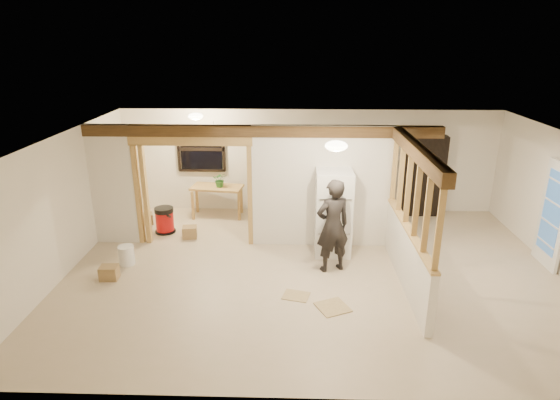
{
  "coord_description": "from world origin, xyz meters",
  "views": [
    {
      "loc": [
        -0.37,
        -7.77,
        4.12
      ],
      "look_at": [
        -0.62,
        0.4,
        1.25
      ],
      "focal_mm": 30.0,
      "sensor_mm": 36.0,
      "label": 1
    }
  ],
  "objects_px": {
    "refrigerator": "(333,213)",
    "work_table": "(218,201)",
    "shop_vac": "(165,220)",
    "bookshelf": "(423,176)",
    "woman": "(333,226)"
  },
  "relations": [
    {
      "from": "woman",
      "to": "bookshelf",
      "type": "height_order",
      "value": "bookshelf"
    },
    {
      "from": "refrigerator",
      "to": "work_table",
      "type": "relative_size",
      "value": 1.42
    },
    {
      "from": "refrigerator",
      "to": "woman",
      "type": "xyz_separation_m",
      "value": [
        -0.07,
        -0.74,
        0.03
      ]
    },
    {
      "from": "refrigerator",
      "to": "shop_vac",
      "type": "relative_size",
      "value": 2.89
    },
    {
      "from": "refrigerator",
      "to": "bookshelf",
      "type": "bearing_deg",
      "value": 43.94
    },
    {
      "from": "work_table",
      "to": "woman",
      "type": "bearing_deg",
      "value": -38.61
    },
    {
      "from": "woman",
      "to": "work_table",
      "type": "height_order",
      "value": "woman"
    },
    {
      "from": "work_table",
      "to": "shop_vac",
      "type": "height_order",
      "value": "work_table"
    },
    {
      "from": "shop_vac",
      "to": "bookshelf",
      "type": "xyz_separation_m",
      "value": [
        5.92,
        1.3,
        0.68
      ]
    },
    {
      "from": "refrigerator",
      "to": "work_table",
      "type": "xyz_separation_m",
      "value": [
        -2.6,
        1.94,
        -0.47
      ]
    },
    {
      "from": "shop_vac",
      "to": "bookshelf",
      "type": "height_order",
      "value": "bookshelf"
    },
    {
      "from": "shop_vac",
      "to": "bookshelf",
      "type": "bearing_deg",
      "value": 12.43
    },
    {
      "from": "shop_vac",
      "to": "work_table",
      "type": "bearing_deg",
      "value": 45.44
    },
    {
      "from": "woman",
      "to": "shop_vac",
      "type": "bearing_deg",
      "value": -46.63
    },
    {
      "from": "shop_vac",
      "to": "woman",
      "type": "bearing_deg",
      "value": -25.0
    }
  ]
}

